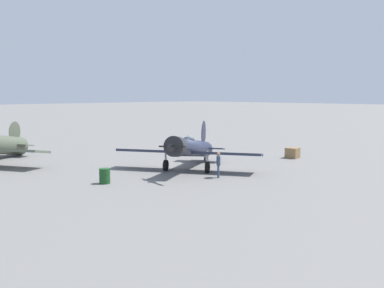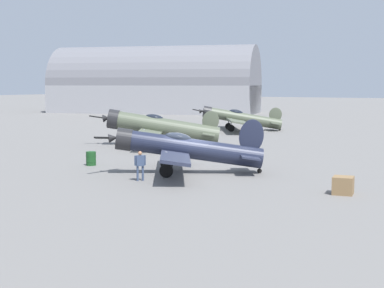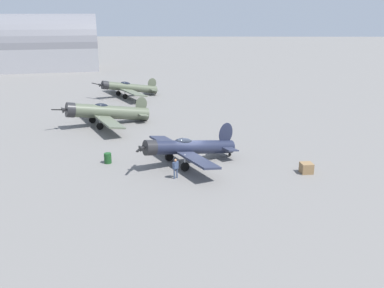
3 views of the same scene
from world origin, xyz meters
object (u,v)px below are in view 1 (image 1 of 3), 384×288
at_px(airplane_foreground, 190,148).
at_px(fuel_drum, 105,176).
at_px(equipment_crate, 292,153).
at_px(ground_crew_mechanic, 218,162).

bearing_deg(airplane_foreground, fuel_drum, -31.22).
xyz_separation_m(airplane_foreground, equipment_crate, (-10.14, 2.05, -1.11)).
height_order(airplane_foreground, fuel_drum, airplane_foreground).
height_order(airplane_foreground, ground_crew_mechanic, airplane_foreground).
relative_size(equipment_crate, fuel_drum, 1.20).
bearing_deg(airplane_foreground, ground_crew_mechanic, 45.62).
height_order(ground_crew_mechanic, fuel_drum, ground_crew_mechanic).
height_order(ground_crew_mechanic, equipment_crate, ground_crew_mechanic).
distance_m(ground_crew_mechanic, fuel_drum, 7.30).
bearing_deg(airplane_foreground, equipment_crate, 138.06).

